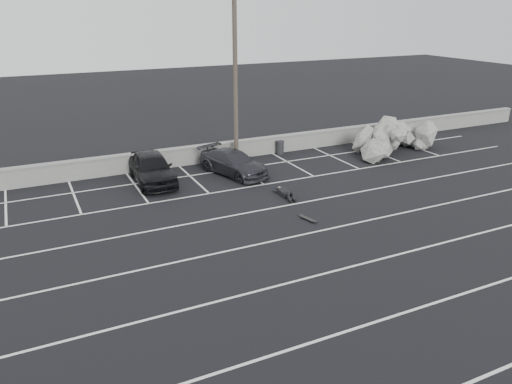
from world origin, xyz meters
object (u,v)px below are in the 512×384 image
car_right (233,163)px  person (283,190)px  utility_pole (235,77)px  riprap_pile (393,142)px  car_left (152,168)px  skateboard (308,219)px  trash_bin (280,147)px

car_right → person: size_ratio=1.87×
utility_pole → person: (-0.07, -5.85, -4.69)m
car_right → riprap_pile: riprap_pile is taller
riprap_pile → person: (-9.91, -3.82, -0.33)m
car_left → riprap_pile: 15.20m
utility_pole → skateboard: (-0.63, -9.07, -4.85)m
car_right → riprap_pile: bearing=-18.0°
car_left → riprap_pile: (15.18, -0.67, -0.23)m
car_right → person: bearing=-93.9°
utility_pole → person: 7.50m
utility_pole → skateboard: size_ratio=12.21×
car_left → utility_pole: 6.89m
trash_bin → skateboard: bearing=-111.5°
utility_pole → riprap_pile: (9.84, -2.03, -4.36)m
utility_pole → car_left: bearing=-165.7°
person → skateboard: 3.27m
car_left → skateboard: (4.71, -7.71, -0.72)m
car_right → person: (0.95, -3.91, -0.42)m
car_right → utility_pole: utility_pole is taller
car_left → car_right: size_ratio=1.04×
car_left → skateboard: car_left is taller
car_right → skateboard: bearing=-104.4°
car_left → utility_pole: bearing=16.5°
car_right → skateboard: 7.16m
utility_pole → person: size_ratio=4.09×
car_left → riprap_pile: car_left is taller
trash_bin → skateboard: trash_bin is taller
car_left → car_right: (4.32, -0.59, -0.14)m
car_left → riprap_pile: bearing=-0.3°
person → skateboard: person is taller
utility_pole → trash_bin: (3.10, 0.40, -4.51)m
person → skateboard: bearing=-94.3°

